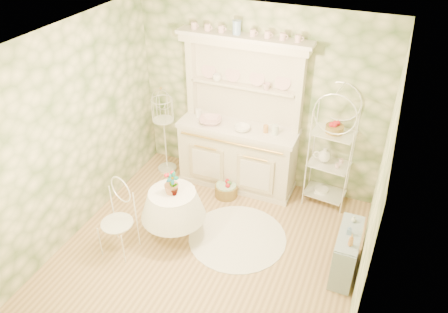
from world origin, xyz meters
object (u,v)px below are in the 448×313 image
at_px(cafe_chair, 117,224).
at_px(floor_basket, 226,189).
at_px(kitchen_dresser, 238,118).
at_px(side_shelf, 346,253).
at_px(birdcage_stand, 165,134).
at_px(bakers_rack, 331,151).
at_px(round_table, 174,217).

relative_size(cafe_chair, floor_basket, 2.29).
xyz_separation_m(kitchen_dresser, floor_basket, (-0.04, -0.36, -1.02)).
bearing_deg(kitchen_dresser, side_shelf, -33.07).
height_order(kitchen_dresser, floor_basket, kitchen_dresser).
bearing_deg(birdcage_stand, cafe_chair, -79.72).
height_order(kitchen_dresser, bakers_rack, kitchen_dresser).
bearing_deg(kitchen_dresser, birdcage_stand, -176.19).
height_order(bakers_rack, side_shelf, bakers_rack).
distance_m(bakers_rack, side_shelf, 1.47).
xyz_separation_m(bakers_rack, side_shelf, (0.49, -1.27, -0.55)).
bearing_deg(birdcage_stand, floor_basket, -13.57).
bearing_deg(cafe_chair, birdcage_stand, 116.89).
bearing_deg(kitchen_dresser, cafe_chair, -114.05).
relative_size(round_table, floor_basket, 1.61).
bearing_deg(cafe_chair, round_table, 61.55).
distance_m(kitchen_dresser, bakers_rack, 1.37).
bearing_deg(round_table, birdcage_stand, 122.39).
height_order(cafe_chair, birdcage_stand, birdcage_stand).
relative_size(kitchen_dresser, bakers_rack, 1.34).
bearing_deg(kitchen_dresser, floor_basket, -95.86).
distance_m(kitchen_dresser, floor_basket, 1.08).
height_order(kitchen_dresser, round_table, kitchen_dresser).
relative_size(side_shelf, cafe_chair, 0.81).
distance_m(kitchen_dresser, round_table, 1.67).
xyz_separation_m(cafe_chair, floor_basket, (0.82, 1.56, -0.31)).
relative_size(bakers_rack, cafe_chair, 1.97).
height_order(bakers_rack, floor_basket, bakers_rack).
bearing_deg(floor_basket, birdcage_stand, 166.43).
xyz_separation_m(round_table, cafe_chair, (-0.51, -0.51, 0.13)).
bearing_deg(round_table, kitchen_dresser, 76.22).
distance_m(cafe_chair, floor_basket, 1.79).
bearing_deg(floor_basket, round_table, -106.37).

